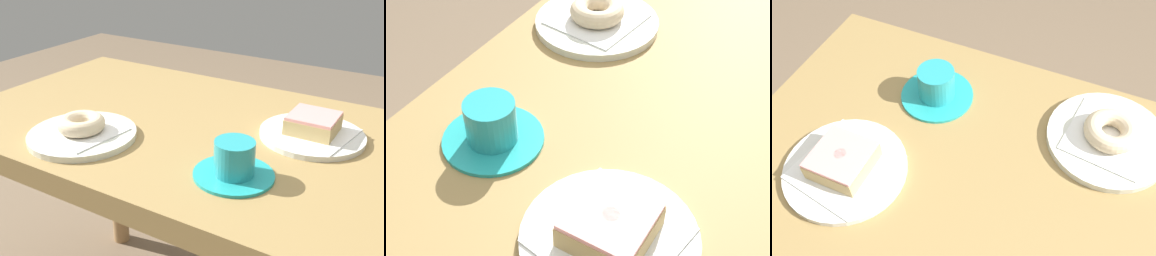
# 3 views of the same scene
# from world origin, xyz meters

# --- Properties ---
(table) EXTENTS (1.08, 0.67, 0.72)m
(table) POSITION_xyz_m (0.00, 0.00, 0.62)
(table) COLOR olive
(table) RESTS_ON ground_plane
(plate_glazed_square) EXTENTS (0.23, 0.23, 0.01)m
(plate_glazed_square) POSITION_xyz_m (0.29, 0.07, 0.73)
(plate_glazed_square) COLOR silver
(plate_glazed_square) RESTS_ON table
(napkin_glazed_square) EXTENTS (0.19, 0.19, 0.00)m
(napkin_glazed_square) POSITION_xyz_m (0.29, 0.07, 0.74)
(napkin_glazed_square) COLOR white
(napkin_glazed_square) RESTS_ON plate_glazed_square
(donut_glazed_square) EXTENTS (0.10, 0.10, 0.04)m
(donut_glazed_square) POSITION_xyz_m (0.29, 0.07, 0.76)
(donut_glazed_square) COLOR tan
(donut_glazed_square) RESTS_ON napkin_glazed_square
(plate_sugar_ring) EXTENTS (0.24, 0.24, 0.01)m
(plate_sugar_ring) POSITION_xyz_m (-0.14, -0.19, 0.73)
(plate_sugar_ring) COLOR silver
(plate_sugar_ring) RESTS_ON table
(napkin_sugar_ring) EXTENTS (0.17, 0.17, 0.00)m
(napkin_sugar_ring) POSITION_xyz_m (-0.14, -0.19, 0.74)
(napkin_sugar_ring) COLOR white
(napkin_sugar_ring) RESTS_ON plate_sugar_ring
(donut_sugar_ring) EXTENTS (0.10, 0.10, 0.03)m
(donut_sugar_ring) POSITION_xyz_m (-0.14, -0.19, 0.76)
(donut_sugar_ring) COLOR beige
(donut_sugar_ring) RESTS_ON napkin_sugar_ring
(coffee_cup) EXTENTS (0.15, 0.15, 0.07)m
(coffee_cup) POSITION_xyz_m (0.22, -0.16, 0.75)
(coffee_cup) COLOR teal
(coffee_cup) RESTS_ON table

